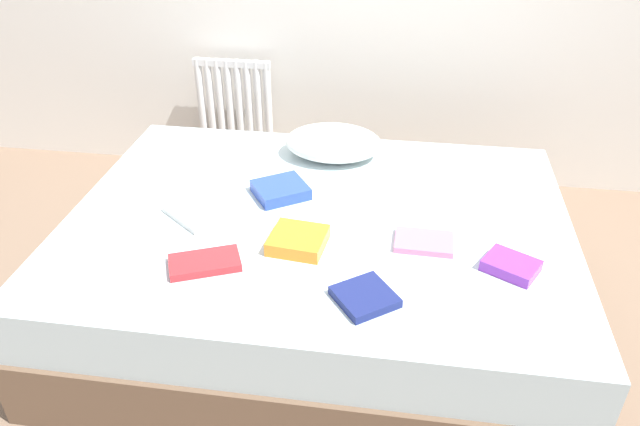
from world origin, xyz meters
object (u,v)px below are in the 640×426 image
Objects in this scene: radiator at (235,110)px; textbook_pink at (424,242)px; textbook_white at (196,213)px; textbook_blue at (281,190)px; textbook_purple at (511,266)px; textbook_orange at (298,240)px; textbook_navy at (365,297)px; bed at (318,266)px; textbook_red at (205,263)px; pillow at (333,143)px.

radiator is 2.83× the size of textbook_pink.
textbook_white is 0.36m from textbook_blue.
textbook_purple reaches higher than textbook_white.
radiator is 3.05× the size of textbook_orange.
textbook_blue is (-0.40, 0.62, 0.01)m from textbook_navy.
textbook_pink is at bearing -58.50° from textbook_blue.
bed is at bearing -170.26° from textbook_purple.
textbook_red is (-0.30, -0.17, -0.01)m from textbook_orange.
pillow is (-0.01, 0.52, 0.32)m from bed.
textbook_white is 1.15× the size of textbook_blue.
pillow reaches higher than textbook_red.
textbook_pink is at bearing 34.15° from textbook_white.
textbook_pink is 0.79m from textbook_red.
pillow reaches higher than textbook_white.
textbook_blue is (-0.59, 0.27, 0.01)m from textbook_pink.
pillow is 0.75m from textbook_white.
textbook_navy is at bearing -76.93° from pillow.
textbook_navy is at bearing -61.96° from radiator.
textbook_navy is at bearing -90.52° from textbook_blue.
bed is 8.53× the size of textbook_white.
textbook_pink reaches higher than textbook_white.
pillow reaches higher than textbook_blue.
textbook_red is at bearing -143.65° from textbook_purple.
pillow is at bearing 32.26° from textbook_blue.
textbook_white is 1.11× the size of textbook_pink.
textbook_red is at bearing -131.76° from bed.
radiator is at bearing 137.28° from textbook_white.
textbook_purple is at bearing -46.99° from pillow.
bed is 9.77× the size of textbook_blue.
textbook_navy is at bearing -33.27° from textbook_red.
textbook_white is at bearing -179.09° from textbook_blue.
bed is at bearing 25.04° from textbook_red.
textbook_orange is (-0.03, -0.73, -0.04)m from pillow.
textbook_white is 1.34× the size of textbook_purple.
bed is 4.50× the size of pillow.
bed is at bearing -60.79° from radiator.
textbook_navy is at bearing -125.15° from textbook_purple.
textbook_navy is 0.86× the size of textbook_blue.
textbook_white is 0.34m from textbook_red.
bed is at bearing -89.23° from pillow.
textbook_red is at bearing -110.40° from pillow.
textbook_orange is (-0.45, -0.08, 0.01)m from textbook_pink.
pillow is at bearing 93.79° from textbook_orange.
textbook_orange reaches higher than textbook_purple.
textbook_blue reaches higher than textbook_navy.
textbook_pink is (0.89, -0.07, 0.00)m from textbook_white.
textbook_blue reaches higher than bed.
textbook_navy is (0.90, -1.68, 0.11)m from radiator.
textbook_purple is (0.71, -0.25, 0.27)m from bed.
textbook_pink is 1.03× the size of textbook_blue.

